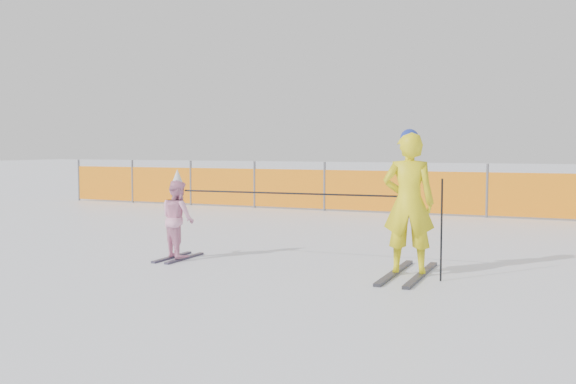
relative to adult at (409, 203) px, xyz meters
The scene contains 5 objects.
ground 2.00m from the adult, behind, with size 120.00×120.00×0.00m, color white.
adult is the anchor object (origin of this frame).
child 3.37m from the adult, behind, with size 0.69×0.95×1.31m.
ski_poles 1.07m from the adult, behind, with size 3.69×0.22×1.25m.
safety_fence 8.12m from the adult, 114.83° to the left, with size 17.02×0.06×1.25m.
Camera 1 is at (3.58, -7.70, 1.63)m, focal length 40.00 mm.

